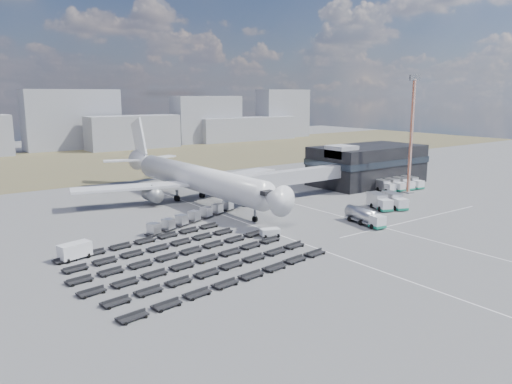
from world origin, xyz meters
TOP-DOWN VIEW (x-y plane):
  - ground at (0.00, 0.00)m, footprint 420.00×420.00m
  - grass_strip at (0.00, 110.00)m, footprint 420.00×90.00m
  - lane_markings at (9.77, 3.00)m, footprint 47.12×110.00m
  - terminal at (47.77, 23.96)m, footprint 30.40×16.40m
  - jet_bridge at (15.90, 20.42)m, footprint 30.30×3.80m
  - airliner at (0.00, 32.38)m, footprint 51.59×64.53m
  - skyline at (4.94, 150.03)m, footprint 297.65×26.32m
  - fuel_tanker at (14.96, -4.54)m, footprint 3.59×9.32m
  - pushback_tug at (-4.00, -0.69)m, footprint 3.58×2.70m
  - utility_van at (-33.67, 7.07)m, footprint 4.91×3.06m
  - catering_truck at (9.39, 37.21)m, footprint 3.48×5.93m
  - service_trucks_near at (28.60, 1.49)m, footprint 8.15×8.82m
  - service_trucks_far at (47.66, 13.51)m, footprint 12.39×7.96m
  - uld_row at (-9.22, 15.56)m, footprint 23.18×10.31m
  - baggage_dollies at (-21.20, -3.17)m, footprint 36.74×28.85m
  - floodlight_mast at (46.08, 9.35)m, footprint 2.65×2.15m

SIDE VIEW (x-z plane):
  - ground at x=0.00m, z-range 0.00..0.00m
  - grass_strip at x=0.00m, z-range 0.00..0.01m
  - lane_markings at x=9.77m, z-range 0.00..0.01m
  - baggage_dollies at x=-21.20m, z-range 0.00..0.79m
  - pushback_tug at x=-4.00m, z-range 0.00..1.44m
  - uld_row at x=-9.22m, z-range 0.18..2.06m
  - utility_van at x=-33.67m, z-range 0.00..2.41m
  - catering_truck at x=9.39m, z-range 0.03..2.58m
  - service_trucks_far at x=47.66m, z-range 0.11..2.69m
  - fuel_tanker at x=14.96m, z-range 0.00..2.93m
  - service_trucks_near at x=28.60m, z-range 0.12..3.00m
  - jet_bridge at x=15.90m, z-range 1.53..8.58m
  - terminal at x=47.77m, z-range -0.25..10.75m
  - airliner at x=0.00m, z-range -3.52..14.10m
  - skyline at x=4.94m, z-range -3.61..22.05m
  - floodlight_mast at x=46.08m, z-range 0.03..27.85m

